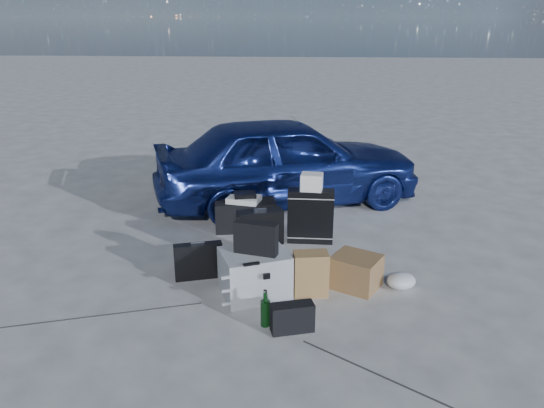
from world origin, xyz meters
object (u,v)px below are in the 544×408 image
at_px(car, 287,160).
at_px(suitcase_left, 260,238).
at_px(pelican_case, 255,274).
at_px(suitcase_right, 311,216).
at_px(green_bottle, 265,309).
at_px(briefcase, 198,261).
at_px(duffel_bag, 246,215).
at_px(cardboard_box, 356,272).

xyz_separation_m(car, suitcase_left, (-0.18, -1.91, -0.30)).
bearing_deg(pelican_case, suitcase_right, 45.50).
distance_m(suitcase_right, green_bottle, 1.78).
distance_m(briefcase, suitcase_left, 0.66).
relative_size(briefcase, suitcase_right, 0.76).
bearing_deg(car, pelican_case, 156.01).
bearing_deg(car, duffel_bag, 136.23).
relative_size(briefcase, green_bottle, 1.49).
bearing_deg(cardboard_box, suitcase_right, 112.40).
relative_size(cardboard_box, green_bottle, 1.34).
xyz_separation_m(cardboard_box, green_bottle, (-0.78, -0.71, -0.00)).
bearing_deg(cardboard_box, car, 107.86).
relative_size(suitcase_left, duffel_bag, 0.82).
height_order(suitcase_right, duffel_bag, suitcase_right).
bearing_deg(pelican_case, suitcase_left, 67.63).
xyz_separation_m(duffel_bag, cardboard_box, (1.18, -1.32, -0.02)).
xyz_separation_m(suitcase_right, green_bottle, (-0.36, -1.74, -0.15)).
bearing_deg(suitcase_right, car, 104.79).
xyz_separation_m(duffel_bag, green_bottle, (0.40, -2.04, -0.02)).
bearing_deg(green_bottle, pelican_case, 105.17).
xyz_separation_m(pelican_case, briefcase, (-0.57, 0.28, -0.03)).
xyz_separation_m(pelican_case, cardboard_box, (0.92, 0.21, -0.05)).
xyz_separation_m(briefcase, suitcase_left, (0.56, 0.33, 0.11)).
relative_size(pelican_case, suitcase_left, 0.98).
height_order(suitcase_left, suitcase_right, suitcase_right).
height_order(suitcase_left, duffel_bag, suitcase_left).
distance_m(duffel_bag, green_bottle, 2.07).
bearing_deg(green_bottle, duffel_bag, 101.06).
xyz_separation_m(briefcase, duffel_bag, (0.30, 1.25, -0.00)).
bearing_deg(briefcase, suitcase_left, 13.93).
distance_m(pelican_case, green_bottle, 0.53).
bearing_deg(cardboard_box, briefcase, 177.30).
bearing_deg(suitcase_left, car, 65.99).
distance_m(car, briefcase, 2.39).
bearing_deg(pelican_case, car, 63.29).
distance_m(suitcase_left, suitcase_right, 0.80).
height_order(pelican_case, green_bottle, pelican_case).
bearing_deg(green_bottle, suitcase_left, 97.21).
relative_size(suitcase_right, green_bottle, 1.96).
relative_size(briefcase, duffel_bag, 0.65).
distance_m(car, suitcase_left, 1.94).
bearing_deg(suitcase_left, pelican_case, -108.28).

